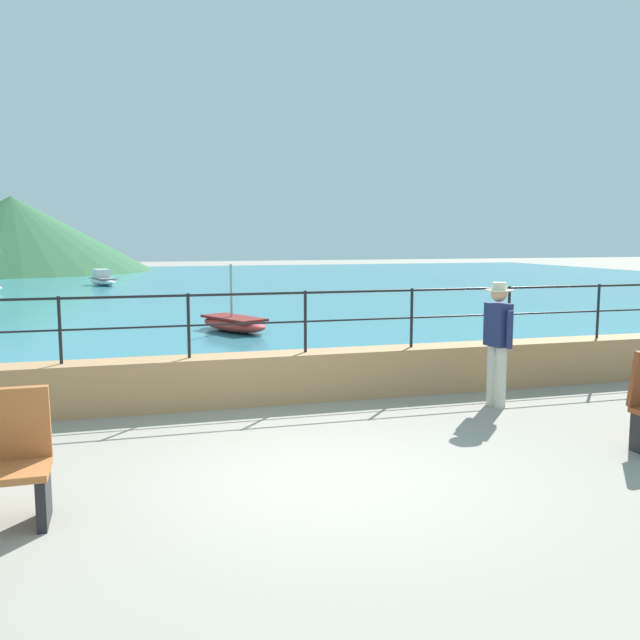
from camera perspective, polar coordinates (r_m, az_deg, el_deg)
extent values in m
plane|color=gray|center=(6.79, -1.22, -13.38)|extent=(120.00, 120.00, 0.00)
cube|color=tan|center=(9.71, -6.04, -4.99)|extent=(20.00, 0.56, 0.70)
cylinder|color=black|center=(9.48, -21.22, -0.82)|extent=(0.04, 0.04, 0.90)
cylinder|color=black|center=(9.47, -11.10, -0.48)|extent=(0.04, 0.04, 0.90)
cylinder|color=black|center=(9.75, -1.26, -0.13)|extent=(0.04, 0.04, 0.90)
cylinder|color=black|center=(10.30, 7.79, 0.19)|extent=(0.04, 0.04, 0.90)
cylinder|color=black|center=(11.07, 15.74, 0.47)|extent=(0.04, 0.04, 0.90)
cylinder|color=black|center=(12.03, 22.54, 0.70)|extent=(0.04, 0.04, 0.90)
cylinder|color=black|center=(9.53, -6.14, 2.20)|extent=(18.40, 0.04, 0.04)
cylinder|color=black|center=(9.57, -6.10, -0.30)|extent=(18.40, 0.03, 0.03)
cube|color=teal|center=(32.12, -13.02, 2.72)|extent=(64.00, 44.32, 0.06)
cone|color=#33663D|center=(49.88, -24.64, 6.64)|extent=(18.40, 18.40, 5.08)
cube|color=black|center=(6.22, -22.41, -13.78)|extent=(0.09, 0.47, 0.43)
cylinder|color=beige|center=(9.70, 15.09, -4.73)|extent=(0.15, 0.15, 0.86)
cylinder|color=beige|center=(9.83, 14.42, -4.54)|extent=(0.15, 0.15, 0.86)
cube|color=navy|center=(9.65, 14.89, -0.38)|extent=(0.27, 0.39, 0.60)
cylinder|color=navy|center=(9.47, 15.81, -0.79)|extent=(0.09, 0.09, 0.52)
cylinder|color=navy|center=(9.83, 13.98, -0.45)|extent=(0.09, 0.09, 0.52)
sphere|color=tan|center=(9.60, 14.97, 2.16)|extent=(0.22, 0.22, 0.22)
cylinder|color=beige|center=(9.60, 14.98, 2.46)|extent=(0.38, 0.38, 0.02)
cylinder|color=beige|center=(9.59, 14.99, 2.81)|extent=(0.20, 0.20, 0.10)
ellipsoid|color=white|center=(33.93, -17.94, 3.14)|extent=(1.67, 2.47, 0.36)
cube|color=gray|center=(33.93, -17.95, 3.39)|extent=(1.38, 1.99, 0.06)
cube|color=silver|center=(34.15, -18.10, 3.79)|extent=(0.88, 0.97, 0.40)
ellipsoid|color=red|center=(16.65, -7.32, -0.33)|extent=(1.82, 2.46, 0.36)
cube|color=maroon|center=(16.64, -7.33, 0.18)|extent=(1.49, 1.99, 0.06)
cylinder|color=#B2A899|center=(16.65, -7.56, 2.52)|extent=(0.06, 0.06, 1.29)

